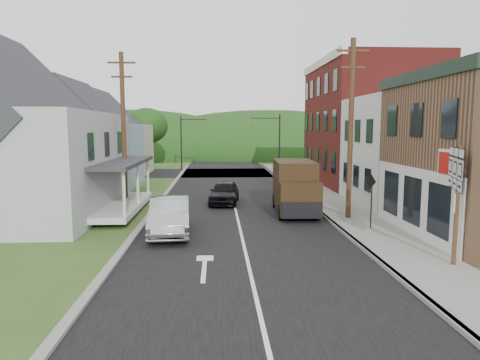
{
  "coord_description": "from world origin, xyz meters",
  "views": [
    {
      "loc": [
        -1.06,
        -17.52,
        4.67
      ],
      "look_at": [
        0.05,
        2.66,
        2.2
      ],
      "focal_mm": 32.0,
      "sensor_mm": 36.0,
      "label": 1
    }
  ],
  "objects": [
    {
      "name": "storefront_red",
      "position": [
        11.3,
        17.0,
        5.0
      ],
      "size": [
        8.0,
        12.0,
        10.0
      ],
      "primitive_type": "cube",
      "color": "maroon",
      "rests_on": "ground"
    },
    {
      "name": "ground",
      "position": [
        0.0,
        0.0,
        0.0
      ],
      "size": [
        120.0,
        120.0,
        0.0
      ],
      "primitive_type": "plane",
      "color": "#2D4719",
      "rests_on": "ground"
    },
    {
      "name": "house_gray",
      "position": [
        -12.0,
        6.0,
        4.23
      ],
      "size": [
        10.2,
        12.24,
        8.35
      ],
      "color": "#ABAFB1",
      "rests_on": "ground"
    },
    {
      "name": "utility_pole_right",
      "position": [
        5.6,
        3.5,
        4.66
      ],
      "size": [
        1.6,
        0.26,
        9.0
      ],
      "color": "#472D19",
      "rests_on": "ground"
    },
    {
      "name": "route_sign_cluster",
      "position": [
        6.75,
        -4.12,
        2.72
      ],
      "size": [
        0.83,
        2.16,
        3.96
      ],
      "rotation": [
        0.0,
        0.0,
        -0.34
      ],
      "color": "#472D19",
      "rests_on": "sidewalk_right"
    },
    {
      "name": "silver_sedan",
      "position": [
        -3.15,
        1.16,
        0.8
      ],
      "size": [
        2.04,
        4.96,
        1.6
      ],
      "primitive_type": "imported",
      "rotation": [
        0.0,
        0.0,
        0.07
      ],
      "color": "#B1B1B6",
      "rests_on": "ground"
    },
    {
      "name": "traffic_signal_left",
      "position": [
        -4.3,
        30.5,
        3.76
      ],
      "size": [
        2.87,
        0.2,
        6.0
      ],
      "color": "black",
      "rests_on": "ground"
    },
    {
      "name": "forested_ridge",
      "position": [
        0.0,
        55.0,
        0.0
      ],
      "size": [
        90.0,
        30.0,
        16.0
      ],
      "primitive_type": "ellipsoid",
      "color": "#103511",
      "rests_on": "ground"
    },
    {
      "name": "cross_road",
      "position": [
        0.0,
        27.0,
        0.0
      ],
      "size": [
        60.0,
        9.0,
        0.02
      ],
      "primitive_type": "cube",
      "color": "black",
      "rests_on": "ground"
    },
    {
      "name": "storefront_white",
      "position": [
        11.3,
        7.5,
        3.25
      ],
      "size": [
        8.0,
        7.0,
        6.5
      ],
      "primitive_type": "cube",
      "color": "silver",
      "rests_on": "ground"
    },
    {
      "name": "warning_sign",
      "position": [
        5.91,
        1.22,
        1.73
      ],
      "size": [
        0.27,
        0.64,
        2.48
      ],
      "rotation": [
        0.0,
        0.0,
        0.38
      ],
      "color": "black",
      "rests_on": "sidewalk_right"
    },
    {
      "name": "tree_left_c",
      "position": [
        -19.0,
        20.0,
        5.94
      ],
      "size": [
        5.8,
        5.8,
        8.41
      ],
      "color": "#382616",
      "rests_on": "ground"
    },
    {
      "name": "dark_sedan",
      "position": [
        -0.6,
        8.6,
        0.7
      ],
      "size": [
        2.1,
        4.29,
        1.41
      ],
      "primitive_type": "imported",
      "rotation": [
        0.0,
        0.0,
        -0.11
      ],
      "color": "black",
      "rests_on": "ground"
    },
    {
      "name": "house_blue",
      "position": [
        -11.0,
        17.0,
        3.69
      ],
      "size": [
        7.14,
        8.16,
        7.28
      ],
      "color": "#87A2B9",
      "rests_on": "ground"
    },
    {
      "name": "road",
      "position": [
        0.0,
        10.0,
        0.0
      ],
      "size": [
        9.0,
        90.0,
        0.02
      ],
      "primitive_type": "cube",
      "color": "black",
      "rests_on": "ground"
    },
    {
      "name": "traffic_signal_right",
      "position": [
        4.3,
        23.5,
        3.76
      ],
      "size": [
        2.87,
        0.2,
        6.0
      ],
      "color": "black",
      "rests_on": "ground"
    },
    {
      "name": "curb_left",
      "position": [
        -4.65,
        8.0,
        0.06
      ],
      "size": [
        0.3,
        55.0,
        0.12
      ],
      "primitive_type": "cube",
      "color": "slate",
      "rests_on": "ground"
    },
    {
      "name": "tree_left_d",
      "position": [
        -9.0,
        32.0,
        4.88
      ],
      "size": [
        4.8,
        4.8,
        6.94
      ],
      "color": "#382616",
      "rests_on": "ground"
    },
    {
      "name": "utility_pole_left",
      "position": [
        -6.5,
        8.0,
        4.66
      ],
      "size": [
        1.6,
        0.26,
        9.0
      ],
      "color": "#472D19",
      "rests_on": "ground"
    },
    {
      "name": "delivery_van",
      "position": [
        3.21,
        5.38,
        1.45
      ],
      "size": [
        2.36,
        5.23,
        2.87
      ],
      "rotation": [
        0.0,
        0.0,
        -0.05
      ],
      "color": "black",
      "rests_on": "ground"
    },
    {
      "name": "curb_right",
      "position": [
        4.55,
        8.0,
        0.07
      ],
      "size": [
        0.2,
        55.0,
        0.15
      ],
      "primitive_type": "cube",
      "color": "slate",
      "rests_on": "ground"
    },
    {
      "name": "house_cream",
      "position": [
        -11.5,
        26.0,
        3.69
      ],
      "size": [
        7.14,
        8.16,
        7.28
      ],
      "color": "#C0B894",
      "rests_on": "ground"
    },
    {
      "name": "sidewalk_right",
      "position": [
        5.9,
        8.0,
        0.07
      ],
      "size": [
        2.8,
        55.0,
        0.15
      ],
      "primitive_type": "cube",
      "color": "slate",
      "rests_on": "ground"
    }
  ]
}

